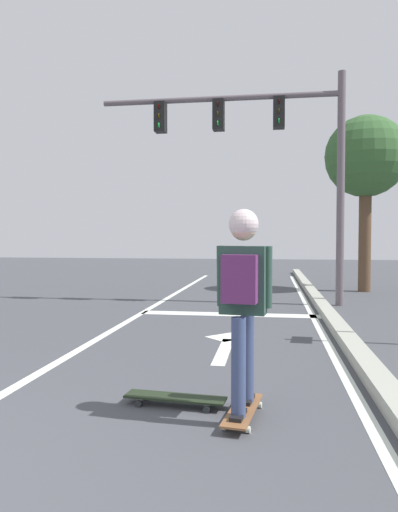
{
  "coord_description": "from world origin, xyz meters",
  "views": [
    {
      "loc": [
        2.58,
        -1.56,
        1.41
      ],
      "look_at": [
        1.48,
        5.65,
        1.13
      ],
      "focal_mm": 33.32,
      "sensor_mm": 36.0,
      "label": 1
    }
  ],
  "objects_px": {
    "skateboard": "(243,410)",
    "spare_skateboard": "(175,398)",
    "skater": "(243,285)",
    "traffic_signal_mast": "(264,139)",
    "roadside_tree": "(366,159)"
  },
  "relations": [
    {
      "from": "skateboard",
      "to": "spare_skateboard",
      "type": "height_order",
      "value": "spare_skateboard"
    },
    {
      "from": "skater",
      "to": "spare_skateboard",
      "type": "relative_size",
      "value": 1.79
    },
    {
      "from": "skater",
      "to": "traffic_signal_mast",
      "type": "xyz_separation_m",
      "value": [
        0.05,
        6.52,
        2.45
      ]
    },
    {
      "from": "spare_skateboard",
      "to": "roadside_tree",
      "type": "relative_size",
      "value": 0.19
    },
    {
      "from": "skateboard",
      "to": "spare_skateboard",
      "type": "bearing_deg",
      "value": 161.89
    },
    {
      "from": "spare_skateboard",
      "to": "roadside_tree",
      "type": "distance_m",
      "value": 10.21
    },
    {
      "from": "skater",
      "to": "roadside_tree",
      "type": "relative_size",
      "value": 0.34
    },
    {
      "from": "spare_skateboard",
      "to": "roadside_tree",
      "type": "bearing_deg",
      "value": 70.48
    },
    {
      "from": "spare_skateboard",
      "to": "skater",
      "type": "bearing_deg",
      "value": -19.82
    },
    {
      "from": "skateboard",
      "to": "traffic_signal_mast",
      "type": "height_order",
      "value": "traffic_signal_mast"
    },
    {
      "from": "spare_skateboard",
      "to": "traffic_signal_mast",
      "type": "relative_size",
      "value": 0.17
    },
    {
      "from": "skateboard",
      "to": "roadside_tree",
      "type": "bearing_deg",
      "value": 74.09
    },
    {
      "from": "skater",
      "to": "spare_skateboard",
      "type": "bearing_deg",
      "value": 160.18
    },
    {
      "from": "spare_skateboard",
      "to": "traffic_signal_mast",
      "type": "xyz_separation_m",
      "value": [
        0.63,
        6.31,
        3.43
      ]
    },
    {
      "from": "spare_skateboard",
      "to": "roadside_tree",
      "type": "height_order",
      "value": "roadside_tree"
    }
  ]
}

